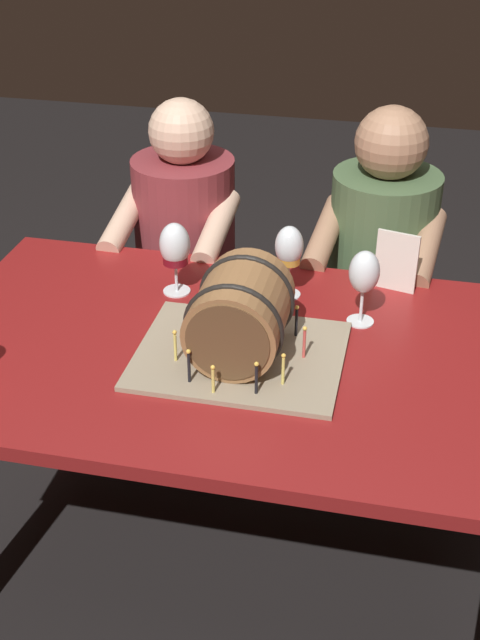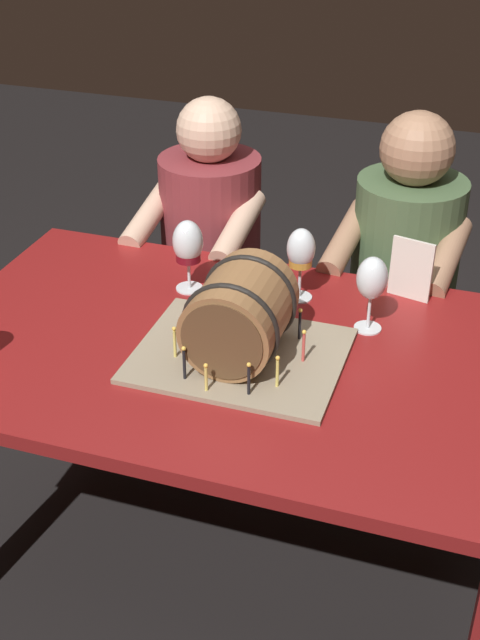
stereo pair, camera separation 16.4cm
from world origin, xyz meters
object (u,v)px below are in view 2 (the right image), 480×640
(barrel_cake, at_px, (240,320))
(wine_glass_amber, at_px, (301,252))
(wine_glass_empty, at_px, (372,280))
(menu_card, at_px, (411,269))
(person_seated_right, at_px, (398,313))
(person_seated_left, at_px, (211,286))
(wine_glass_red, at_px, (188,245))
(dining_table, at_px, (231,384))

(barrel_cake, bearing_deg, wine_glass_amber, 79.56)
(wine_glass_empty, distance_m, menu_card, 0.20)
(person_seated_right, bearing_deg, person_seated_left, -179.99)
(wine_glass_red, bearing_deg, person_seated_left, 103.53)
(barrel_cake, bearing_deg, menu_card, 51.25)
(wine_glass_red, height_order, person_seated_left, person_seated_left)
(barrel_cake, distance_m, menu_card, 0.51)
(dining_table, bearing_deg, wine_glass_amber, 71.83)
(person_seated_left, bearing_deg, wine_glass_empty, -40.29)
(barrel_cake, xyz_separation_m, person_seated_right, (0.27, 0.71, -0.34))
(dining_table, bearing_deg, menu_card, 45.95)
(wine_glass_amber, relative_size, person_seated_left, 0.17)
(barrel_cake, distance_m, person_seated_right, 0.83)
(barrel_cake, xyz_separation_m, wine_glass_red, (-0.23, 0.26, 0.03))
(wine_glass_red, height_order, wine_glass_empty, wine_glass_red)
(wine_glass_amber, height_order, person_seated_left, person_seated_left)
(wine_glass_red, xyz_separation_m, wine_glass_amber, (0.28, 0.05, 0.00))
(wine_glass_red, relative_size, wine_glass_empty, 1.01)
(person_seated_right, bearing_deg, wine_glass_red, -137.67)
(wine_glass_amber, height_order, person_seated_right, person_seated_right)
(barrel_cake, relative_size, wine_glass_red, 2.42)
(dining_table, relative_size, wine_glass_red, 7.42)
(dining_table, relative_size, barrel_cake, 3.06)
(wine_glass_empty, height_order, person_seated_left, person_seated_left)
(dining_table, distance_m, person_seated_left, 0.76)
(dining_table, bearing_deg, barrel_cake, -45.51)
(wine_glass_amber, bearing_deg, person_seated_right, 62.47)
(wine_glass_red, relative_size, person_seated_right, 0.17)
(wine_glass_empty, bearing_deg, menu_card, 69.68)
(dining_table, distance_m, menu_card, 0.54)
(wine_glass_amber, relative_size, menu_card, 1.21)
(dining_table, xyz_separation_m, person_seated_left, (-0.30, 0.68, -0.14))
(wine_glass_empty, relative_size, wine_glass_amber, 0.99)
(wine_glass_red, xyz_separation_m, person_seated_right, (0.49, 0.45, -0.36))
(barrel_cake, xyz_separation_m, person_seated_left, (-0.34, 0.71, -0.35))
(wine_glass_red, bearing_deg, barrel_cake, -49.21)
(menu_card, bearing_deg, barrel_cake, -115.58)
(wine_glass_red, height_order, wine_glass_amber, same)
(menu_card, bearing_deg, dining_table, -120.89)
(dining_table, xyz_separation_m, wine_glass_red, (-0.19, 0.23, 0.23))
(wine_glass_red, bearing_deg, dining_table, -49.80)
(barrel_cake, relative_size, person_seated_left, 0.42)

